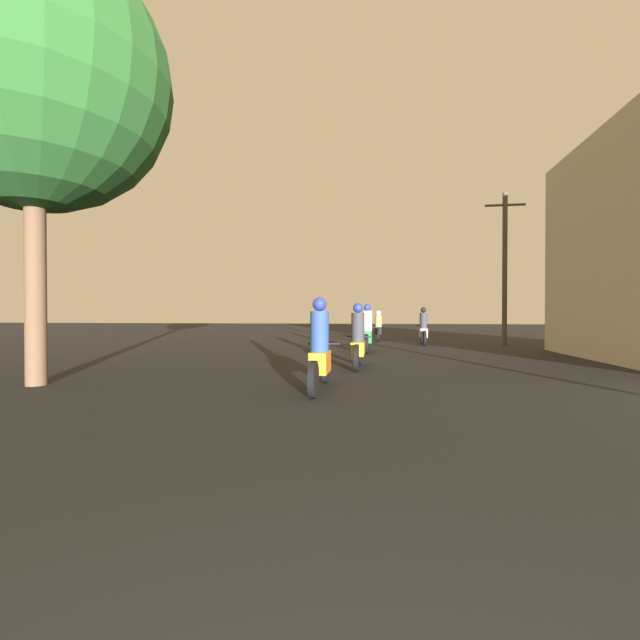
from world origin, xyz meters
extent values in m
cylinder|color=black|center=(-1.15, 8.02, 0.29)|extent=(0.10, 0.59, 0.59)
cylinder|color=black|center=(-1.15, 6.52, 0.29)|extent=(0.10, 0.59, 0.59)
cube|color=orange|center=(-1.15, 7.27, 0.48)|extent=(0.30, 0.72, 0.37)
cylinder|color=black|center=(-1.15, 7.76, 0.76)|extent=(0.60, 0.04, 0.04)
cylinder|color=navy|center=(-1.15, 7.20, 1.02)|extent=(0.32, 0.32, 0.70)
sphere|color=navy|center=(-1.15, 7.20, 1.49)|extent=(0.24, 0.24, 0.24)
cylinder|color=black|center=(-0.66, 11.10, 0.31)|extent=(0.10, 0.62, 0.62)
cylinder|color=black|center=(-0.66, 9.76, 0.31)|extent=(0.10, 0.62, 0.62)
cube|color=gold|center=(-0.66, 10.43, 0.48)|extent=(0.30, 0.92, 0.33)
cylinder|color=black|center=(-0.66, 10.86, 0.74)|extent=(0.60, 0.04, 0.04)
cylinder|color=#2D2D33|center=(-0.66, 10.34, 0.99)|extent=(0.32, 0.32, 0.71)
sphere|color=navy|center=(-0.66, 10.34, 1.47)|extent=(0.24, 0.24, 0.24)
cylinder|color=black|center=(-0.58, 15.51, 0.33)|extent=(0.10, 0.66, 0.66)
cylinder|color=black|center=(-0.58, 14.18, 0.33)|extent=(0.10, 0.66, 0.66)
cube|color=#1E6B33|center=(-0.58, 14.85, 0.53)|extent=(0.30, 0.82, 0.41)
cylinder|color=black|center=(-0.58, 15.28, 0.84)|extent=(0.60, 0.04, 0.04)
cylinder|color=silver|center=(-0.58, 14.76, 1.08)|extent=(0.32, 0.32, 0.69)
sphere|color=navy|center=(-0.58, 14.76, 1.55)|extent=(0.24, 0.24, 0.24)
cylinder|color=black|center=(1.69, 19.48, 0.32)|extent=(0.10, 0.64, 0.64)
cylinder|color=black|center=(1.69, 18.14, 0.32)|extent=(0.10, 0.64, 0.64)
cube|color=#ADADB2|center=(1.69, 18.81, 0.51)|extent=(0.30, 0.86, 0.39)
cylinder|color=black|center=(1.69, 19.25, 0.81)|extent=(0.60, 0.04, 0.04)
cylinder|color=#2D2D33|center=(1.69, 18.72, 1.04)|extent=(0.32, 0.32, 0.67)
sphere|color=black|center=(1.69, 18.72, 1.50)|extent=(0.24, 0.24, 0.24)
cylinder|color=black|center=(-0.25, 22.03, 0.33)|extent=(0.10, 0.67, 0.67)
cylinder|color=black|center=(-0.25, 20.55, 0.33)|extent=(0.10, 0.67, 0.67)
cube|color=black|center=(-0.25, 21.29, 0.52)|extent=(0.30, 0.91, 0.37)
cylinder|color=black|center=(-0.25, 21.77, 0.80)|extent=(0.60, 0.04, 0.04)
cylinder|color=#B28E47|center=(-0.25, 21.20, 0.98)|extent=(0.32, 0.32, 0.56)
sphere|color=silver|center=(-0.25, 21.20, 1.38)|extent=(0.24, 0.24, 0.24)
cylinder|color=#4C4238|center=(4.98, 18.62, 3.18)|extent=(0.20, 0.20, 6.35)
cylinder|color=#4C4238|center=(4.98, 18.62, 5.85)|extent=(1.60, 0.10, 0.10)
cylinder|color=brown|center=(-6.41, 6.96, 1.98)|extent=(0.36, 0.36, 3.96)
sphere|color=#235623|center=(-6.41, 6.96, 5.67)|extent=(4.87, 4.87, 4.87)
camera|label=1|loc=(-0.08, -0.09, 1.31)|focal=24.00mm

